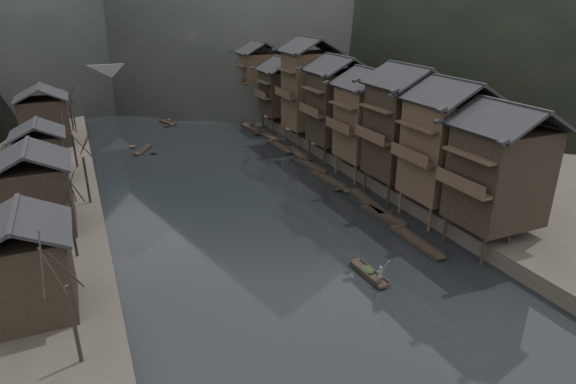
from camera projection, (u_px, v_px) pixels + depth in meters
water at (283, 244)px, 45.10m from camera, size 300.00×300.00×0.00m
right_bank at (369, 114)px, 91.78m from camera, size 40.00×200.00×1.80m
stilt_houses at (346, 98)px, 64.29m from camera, size 9.00×67.60×16.32m
left_houses at (38, 153)px, 52.42m from camera, size 8.10×53.20×8.73m
bare_trees at (73, 162)px, 47.29m from camera, size 3.82×63.10×7.65m
moored_sampans at (286, 150)px, 72.28m from camera, size 3.15×72.94×0.47m
midriver_boats at (167, 128)px, 84.38m from camera, size 14.24×24.86×0.44m
stone_bridge at (153, 79)px, 104.33m from camera, size 40.00×6.00×9.00m
hero_sampan at (369, 273)px, 39.84m from camera, size 1.16×4.73×0.43m
cargo_heap at (368, 266)px, 39.82m from camera, size 1.03×1.35×0.62m
boatman at (380, 272)px, 38.03m from camera, size 0.66×0.51×1.61m
bamboo_pole at (385, 243)px, 37.14m from camera, size 1.00×2.73×3.53m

